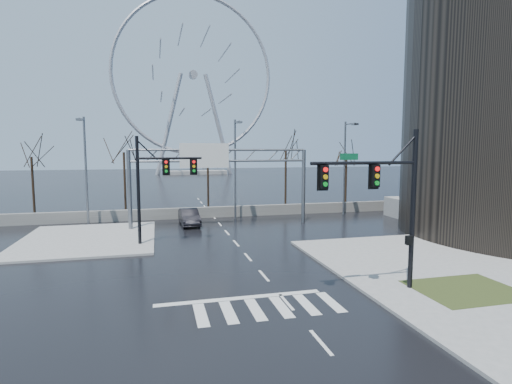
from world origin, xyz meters
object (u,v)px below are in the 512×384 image
object	(u,v)px
signal_mast_near	(389,195)
car	(189,217)
signal_mast_far	(154,180)
sign_gantry	(217,170)
ferris_wheel	(193,82)

from	to	relation	value
signal_mast_near	car	distance (m)	22.18
signal_mast_far	car	size ratio (longest dim) A/B	1.73
signal_mast_far	car	xyz separation A→B (m)	(3.04, 7.29, -4.07)
sign_gantry	ferris_wheel	distance (m)	82.91
signal_mast_near	car	bearing A→B (deg)	111.45
ferris_wheel	car	size ratio (longest dim) A/B	11.00
signal_mast_near	sign_gantry	size ratio (longest dim) A/B	0.49
car	ferris_wheel	bearing A→B (deg)	81.12
signal_mast_near	signal_mast_far	world-z (taller)	same
signal_mast_near	signal_mast_far	distance (m)	17.03
signal_mast_near	car	world-z (taller)	signal_mast_near
sign_gantry	car	world-z (taller)	sign_gantry
signal_mast_near	car	xyz separation A→B (m)	(-7.97, 20.29, -4.11)
signal_mast_near	ferris_wheel	xyz separation A→B (m)	(-0.14, 99.04, 21.26)
signal_mast_far	car	distance (m)	8.89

